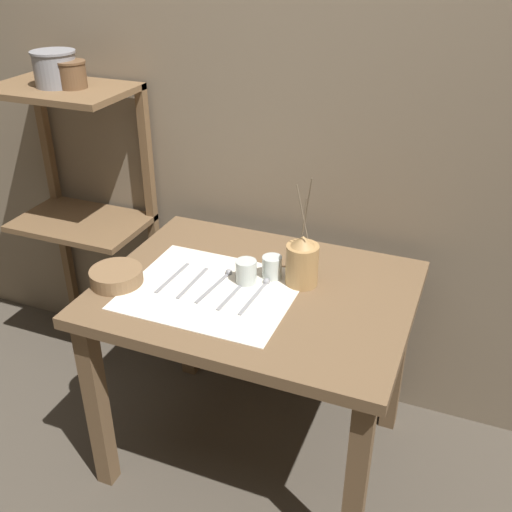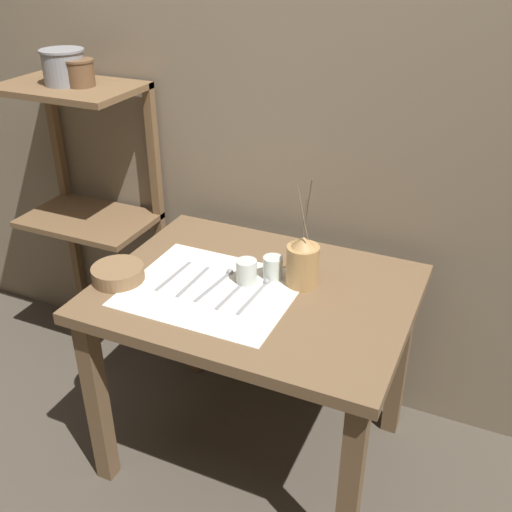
# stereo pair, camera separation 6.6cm
# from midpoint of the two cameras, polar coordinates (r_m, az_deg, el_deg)

# --- Properties ---
(ground_plane) EXTENTS (12.00, 12.00, 0.00)m
(ground_plane) POSITION_cam_midpoint_polar(r_m,az_deg,el_deg) (2.43, 0.76, -17.87)
(ground_plane) COLOR #473F35
(stone_wall_back) EXTENTS (7.00, 0.06, 2.40)m
(stone_wall_back) POSITION_cam_midpoint_polar(r_m,az_deg,el_deg) (2.20, 6.30, 13.72)
(stone_wall_back) COLOR #7A6B56
(stone_wall_back) RESTS_ON ground_plane
(wooden_table) EXTENTS (1.01, 0.78, 0.74)m
(wooden_table) POSITION_cam_midpoint_polar(r_m,az_deg,el_deg) (2.02, 0.88, -5.67)
(wooden_table) COLOR brown
(wooden_table) RESTS_ON ground_plane
(wooden_shelf_unit) EXTENTS (0.53, 0.35, 1.25)m
(wooden_shelf_unit) POSITION_cam_midpoint_polar(r_m,az_deg,el_deg) (2.57, -14.91, 7.46)
(wooden_shelf_unit) COLOR brown
(wooden_shelf_unit) RESTS_ON ground_plane
(linen_cloth) EXTENTS (0.53, 0.45, 0.00)m
(linen_cloth) POSITION_cam_midpoint_polar(r_m,az_deg,el_deg) (1.95, -3.30, -3.19)
(linen_cloth) COLOR silver
(linen_cloth) RESTS_ON wooden_table
(pitcher_with_flowers) EXTENTS (0.11, 0.11, 0.38)m
(pitcher_with_flowers) POSITION_cam_midpoint_polar(r_m,az_deg,el_deg) (1.94, 5.43, -0.65)
(pitcher_with_flowers) COLOR #A87F4C
(pitcher_with_flowers) RESTS_ON wooden_table
(wooden_bowl) EXTENTS (0.17, 0.17, 0.05)m
(wooden_bowl) POSITION_cam_midpoint_polar(r_m,az_deg,el_deg) (2.03, -12.11, -1.65)
(wooden_bowl) COLOR brown
(wooden_bowl) RESTS_ON wooden_table
(glass_tumbler_near) EXTENTS (0.07, 0.07, 0.08)m
(glass_tumbler_near) POSITION_cam_midpoint_polar(r_m,az_deg,el_deg) (1.96, 0.05, -1.49)
(glass_tumbler_near) COLOR #B7C1BC
(glass_tumbler_near) RESTS_ON wooden_table
(glass_tumbler_far) EXTENTS (0.07, 0.07, 0.08)m
(glass_tumbler_far) POSITION_cam_midpoint_polar(r_m,az_deg,el_deg) (1.99, 2.55, -1.10)
(glass_tumbler_far) COLOR #B7C1BC
(glass_tumbler_far) RESTS_ON wooden_table
(fork_inner) EXTENTS (0.02, 0.21, 0.00)m
(fork_inner) POSITION_cam_midpoint_polar(r_m,az_deg,el_deg) (2.03, -6.94, -1.91)
(fork_inner) COLOR gray
(fork_inner) RESTS_ON wooden_table
(fork_outer) EXTENTS (0.02, 0.21, 0.00)m
(fork_outer) POSITION_cam_midpoint_polar(r_m,az_deg,el_deg) (1.99, -5.07, -2.44)
(fork_outer) COLOR gray
(fork_outer) RESTS_ON wooden_table
(spoon_inner) EXTENTS (0.04, 0.22, 0.02)m
(spoon_inner) POSITION_cam_midpoint_polar(r_m,az_deg,el_deg) (2.00, -2.21, -2.11)
(spoon_inner) COLOR gray
(spoon_inner) RESTS_ON wooden_table
(knife_center) EXTENTS (0.02, 0.21, 0.00)m
(knife_center) POSITION_cam_midpoint_polar(r_m,az_deg,el_deg) (1.92, -1.27, -3.58)
(knife_center) COLOR gray
(knife_center) RESTS_ON wooden_table
(spoon_outer) EXTENTS (0.03, 0.22, 0.02)m
(spoon_outer) POSITION_cam_midpoint_polar(r_m,az_deg,el_deg) (1.94, 1.44, -3.11)
(spoon_outer) COLOR gray
(spoon_outer) RESTS_ON wooden_table
(metal_pot_large) EXTENTS (0.16, 0.16, 0.13)m
(metal_pot_large) POSITION_cam_midpoint_polar(r_m,az_deg,el_deg) (2.42, -17.08, 16.92)
(metal_pot_large) COLOR gray
(metal_pot_large) RESTS_ON wooden_shelf_unit
(metal_pot_small) EXTENTS (0.11, 0.11, 0.10)m
(metal_pot_small) POSITION_cam_midpoint_polar(r_m,az_deg,el_deg) (2.38, -15.64, 16.53)
(metal_pot_small) COLOR brown
(metal_pot_small) RESTS_ON wooden_shelf_unit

